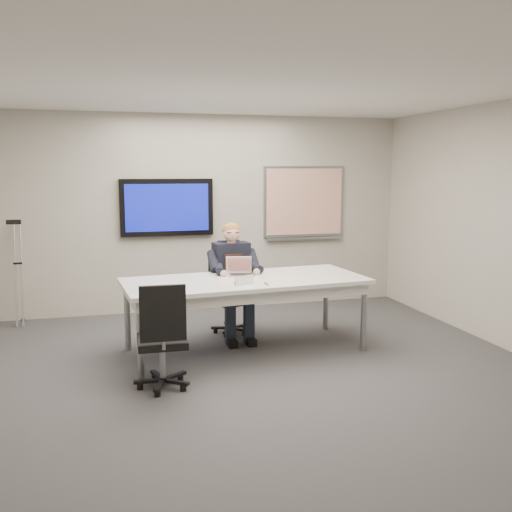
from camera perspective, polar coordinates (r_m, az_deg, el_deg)
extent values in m
cube|color=#343436|center=(5.67, 0.04, -12.35)|extent=(6.00, 6.00, 0.02)
cube|color=silver|center=(5.34, 0.05, 16.91)|extent=(6.00, 6.00, 0.02)
cube|color=#A8A498|center=(8.25, -5.46, 4.25)|extent=(6.00, 0.02, 2.80)
cube|color=#A8A498|center=(2.60, 17.80, -5.96)|extent=(6.00, 0.02, 2.80)
cube|color=silver|center=(6.36, -1.08, -2.50)|extent=(2.76, 1.34, 0.04)
cube|color=silver|center=(6.37, -1.08, -3.28)|extent=(2.64, 1.22, 0.11)
cylinder|color=gray|center=(5.73, -11.51, -8.20)|extent=(0.07, 0.07, 0.78)
cylinder|color=gray|center=(6.55, 10.72, -6.01)|extent=(0.07, 0.07, 0.78)
cylinder|color=gray|center=(6.62, -12.74, -5.92)|extent=(0.07, 0.07, 0.78)
cylinder|color=gray|center=(7.35, 6.99, -4.31)|extent=(0.07, 0.07, 0.78)
cube|color=black|center=(8.12, -8.90, 4.82)|extent=(1.30, 0.08, 0.80)
cube|color=navy|center=(8.08, -8.87, 4.80)|extent=(1.16, 0.01, 0.66)
cube|color=gray|center=(8.61, 4.82, 5.45)|extent=(1.25, 0.04, 1.05)
cube|color=white|center=(8.59, 4.87, 5.44)|extent=(1.18, 0.01, 0.98)
cube|color=gray|center=(8.63, 4.85, 1.78)|extent=(1.18, 0.05, 0.04)
cylinder|color=gray|center=(7.15, -2.50, -5.75)|extent=(0.05, 0.05, 0.32)
cube|color=black|center=(7.11, -2.51, -4.48)|extent=(0.54, 0.54, 0.06)
cube|color=black|center=(7.21, -3.43, -1.89)|extent=(0.37, 0.18, 0.47)
cylinder|color=gray|center=(5.48, -9.32, -10.18)|extent=(0.06, 0.06, 0.35)
cube|color=black|center=(5.43, -9.37, -8.43)|extent=(0.47, 0.47, 0.07)
cube|color=black|center=(5.14, -9.30, -5.69)|extent=(0.41, 0.06, 0.51)
cube|color=black|center=(7.00, -2.49, -1.06)|extent=(0.46, 0.29, 0.59)
cube|color=#331C14|center=(6.88, -2.26, -0.98)|extent=(0.23, 0.05, 0.29)
sphere|color=#E5A78C|center=(6.91, -2.46, 2.33)|extent=(0.21, 0.21, 0.21)
ellipsoid|color=brown|center=(6.93, -2.49, 2.59)|extent=(0.23, 0.23, 0.19)
cube|color=#BBBABD|center=(6.54, -1.45, -1.91)|extent=(0.33, 0.27, 0.02)
cube|color=black|center=(6.53, -1.44, -1.85)|extent=(0.28, 0.20, 0.00)
cube|color=#BBBABD|center=(6.65, -1.73, -0.83)|extent=(0.30, 0.14, 0.19)
cube|color=red|center=(6.64, -1.72, -0.82)|extent=(0.26, 0.12, 0.16)
cylinder|color=black|center=(6.06, 1.04, -2.78)|extent=(0.01, 0.14, 0.01)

